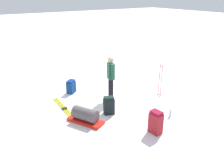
{
  "coord_description": "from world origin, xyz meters",
  "views": [
    {
      "loc": [
        -6.42,
        4.33,
        3.85
      ],
      "look_at": [
        0.0,
        0.0,
        0.7
      ],
      "focal_mm": 36.49,
      "sensor_mm": 36.0,
      "label": 1
    }
  ],
  "objects": [
    {
      "name": "ground_plane",
      "position": [
        0.0,
        0.0,
        0.0
      ],
      "size": [
        80.0,
        80.0,
        0.0
      ],
      "primitive_type": "plane",
      "color": "white"
    },
    {
      "name": "thermos_bottle",
      "position": [
        -2.03,
        -0.96,
        0.13
      ],
      "size": [
        0.07,
        0.07,
        0.26
      ],
      "primitive_type": "cylinder",
      "color": "#A9B7BF",
      "rests_on": "ground_plane"
    },
    {
      "name": "ski_pair_near",
      "position": [
        0.41,
        1.75,
        0.01
      ],
      "size": [
        1.99,
        0.23,
        0.05
      ],
      "color": "#AEAC15",
      "rests_on": "ground_plane"
    },
    {
      "name": "backpack_bright",
      "position": [
        1.58,
        0.94,
        0.26
      ],
      "size": [
        0.43,
        0.45,
        0.54
      ],
      "color": "navy",
      "rests_on": "ground_plane"
    },
    {
      "name": "backpack_large_dark",
      "position": [
        -0.74,
        0.62,
        0.31
      ],
      "size": [
        0.34,
        0.41,
        0.63
      ],
      "color": "black",
      "rests_on": "ground_plane"
    },
    {
      "name": "ski_poles_planted_near",
      "position": [
        -0.65,
        -1.82,
        0.71
      ],
      "size": [
        0.16,
        0.1,
        1.27
      ],
      "color": "maroon",
      "rests_on": "ground_plane"
    },
    {
      "name": "skier_standing",
      "position": [
        0.17,
        -0.06,
        0.95
      ],
      "size": [
        0.54,
        0.32,
        1.7
      ],
      "color": "black",
      "rests_on": "ground_plane"
    },
    {
      "name": "gear_sled",
      "position": [
        -0.77,
        1.53,
        0.22
      ],
      "size": [
        1.25,
        0.93,
        0.49
      ],
      "color": "red",
      "rests_on": "ground_plane"
    },
    {
      "name": "backpack_small_spare",
      "position": [
        -2.43,
        0.11,
        0.35
      ],
      "size": [
        0.39,
        0.29,
        0.71
      ],
      "color": "maroon",
      "rests_on": "ground_plane"
    }
  ]
}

